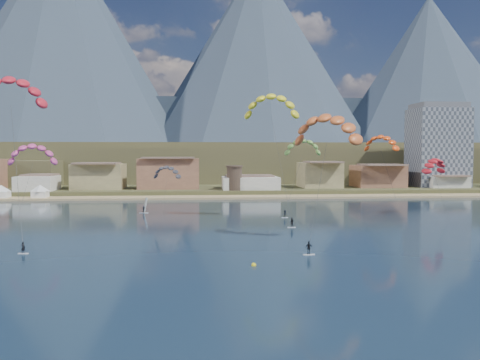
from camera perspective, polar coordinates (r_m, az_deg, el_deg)
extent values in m
plane|color=#0D1F32|center=(59.49, 2.66, -11.35)|extent=(2400.00, 2400.00, 0.00)
cube|color=tan|center=(163.93, -2.19, -2.01)|extent=(2200.00, 12.00, 0.90)
cube|color=brown|center=(617.33, -4.15, 1.71)|extent=(2200.00, 900.00, 4.00)
cube|color=brown|center=(281.21, 4.89, 2.00)|extent=(320.00, 150.00, 15.00)
cube|color=brown|center=(318.79, -10.70, 2.35)|extent=(380.00, 170.00, 18.00)
cone|color=#2C3A49|center=(926.48, -19.94, 14.57)|extent=(460.00, 460.00, 400.00)
cone|color=#2C3A49|center=(918.87, 2.00, 13.58)|extent=(440.00, 440.00, 360.00)
cone|color=#2C3A49|center=(958.24, 20.76, 10.83)|extent=(380.00, 380.00, 290.00)
cube|color=#2C3A49|center=(958.07, -4.42, 5.61)|extent=(2000.00, 200.00, 110.00)
cube|color=gray|center=(206.98, 21.75, 3.48)|extent=(20.00, 16.00, 30.00)
cube|color=#59595E|center=(207.76, 21.84, 7.89)|extent=(18.00, 14.40, 2.00)
cylinder|color=#47382D|center=(171.80, -0.65, 0.15)|extent=(5.20, 5.20, 8.00)
cylinder|color=#47382D|center=(171.63, -0.65, 1.58)|extent=(5.82, 5.82, 0.60)
cube|color=white|center=(175.14, -25.73, -1.51)|extent=(4.50, 4.50, 2.00)
pyramid|color=white|center=(174.94, -25.76, -0.53)|extent=(6.40, 6.40, 2.00)
cube|color=white|center=(171.23, -21.98, -1.53)|extent=(4.50, 4.50, 2.00)
pyramid|color=white|center=(171.03, -22.00, -0.53)|extent=(6.40, 6.40, 2.00)
cube|color=silver|center=(80.62, -23.64, -7.74)|extent=(1.52, 0.67, 0.10)
imported|color=black|center=(80.46, -23.66, -7.11)|extent=(0.67, 0.50, 1.69)
cylinder|color=#262626|center=(86.15, -24.29, 0.94)|extent=(0.05, 0.05, 25.83)
cube|color=silver|center=(99.94, 5.95, -5.43)|extent=(1.67, 0.56, 0.11)
imported|color=black|center=(99.79, 5.95, -4.86)|extent=(0.95, 0.76, 1.90)
cylinder|color=#262626|center=(105.12, 4.72, 1.58)|extent=(0.05, 0.05, 25.46)
cube|color=silver|center=(73.83, 7.92, -8.48)|extent=(1.66, 0.51, 0.11)
imported|color=black|center=(73.63, 7.92, -7.71)|extent=(1.12, 0.47, 1.91)
cylinder|color=#262626|center=(79.21, 9.01, -1.23)|extent=(0.05, 0.05, 20.55)
cube|color=silver|center=(114.81, 5.17, -4.32)|extent=(1.50, 0.68, 0.10)
imported|color=black|center=(114.70, 5.17, -3.88)|extent=(1.17, 0.80, 1.67)
cylinder|color=#262626|center=(119.41, 6.23, -0.30)|extent=(0.05, 0.05, 17.72)
cylinder|color=#262626|center=(113.02, -23.27, -1.42)|extent=(0.04, 0.04, 14.66)
cylinder|color=#262626|center=(126.66, -8.49, -1.71)|extent=(0.04, 0.04, 11.32)
cylinder|color=#262626|center=(125.98, 16.49, -0.18)|extent=(0.04, 0.04, 17.21)
cylinder|color=#262626|center=(124.75, 22.14, -1.57)|extent=(0.04, 0.04, 12.64)
cube|color=silver|center=(125.56, -10.99, -3.72)|extent=(2.24, 1.26, 0.11)
imported|color=black|center=(125.47, -10.99, -3.35)|extent=(0.87, 0.70, 1.55)
cube|color=white|center=(125.31, -10.83, -2.84)|extent=(1.51, 2.48, 3.70)
sphere|color=yellow|center=(66.29, 1.59, -9.74)|extent=(0.64, 0.64, 0.64)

